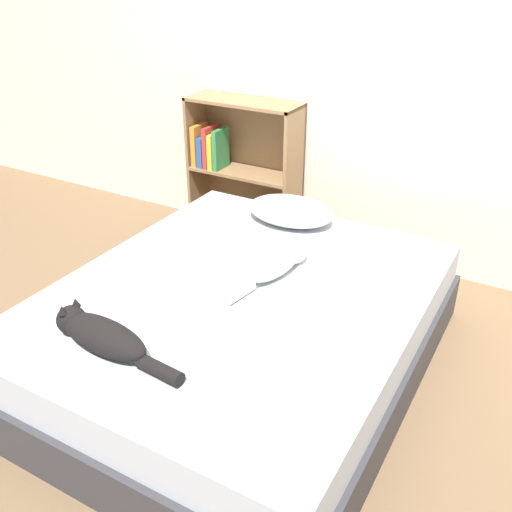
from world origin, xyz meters
name	(u,v)px	position (x,y,z in m)	size (l,w,h in m)	color
ground_plane	(241,364)	(0.00, 0.00, 0.00)	(8.00, 8.00, 0.00)	brown
wall_back	(366,47)	(0.00, 1.36, 1.25)	(8.00, 0.06, 2.50)	silver
bed	(241,329)	(0.00, 0.00, 0.20)	(1.54, 1.86, 0.41)	#333338
pillow	(290,211)	(-0.13, 0.74, 0.48)	(0.48, 0.33, 0.13)	beige
cat_light	(277,260)	(0.07, 0.21, 0.48)	(0.20, 0.53, 0.15)	white
cat_dark	(101,335)	(-0.24, -0.60, 0.47)	(0.61, 0.19, 0.14)	black
bookshelf	(242,166)	(-0.72, 1.22, 0.48)	(0.73, 0.26, 0.91)	#8E6B47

